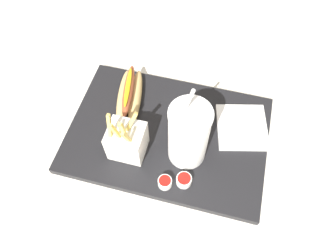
{
  "coord_description": "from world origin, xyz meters",
  "views": [
    {
      "loc": [
        -0.1,
        0.38,
        0.69
      ],
      "look_at": [
        0.0,
        0.0,
        0.05
      ],
      "focal_mm": 34.2,
      "sensor_mm": 36.0,
      "label": 1
    }
  ],
  "objects_px": {
    "soda_cup": "(188,135)",
    "hot_dog_1": "(129,95)",
    "fries_basket": "(127,141)",
    "napkin_stack": "(242,127)",
    "ketchup_cup_2": "(184,180)",
    "ketchup_cup_1": "(165,182)"
  },
  "relations": [
    {
      "from": "soda_cup",
      "to": "hot_dog_1",
      "type": "bearing_deg",
      "value": -32.36
    },
    {
      "from": "soda_cup",
      "to": "fries_basket",
      "type": "xyz_separation_m",
      "value": [
        0.13,
        0.03,
        -0.04
      ]
    },
    {
      "from": "soda_cup",
      "to": "napkin_stack",
      "type": "height_order",
      "value": "soda_cup"
    },
    {
      "from": "hot_dog_1",
      "to": "ketchup_cup_2",
      "type": "height_order",
      "value": "hot_dog_1"
    },
    {
      "from": "soda_cup",
      "to": "fries_basket",
      "type": "bearing_deg",
      "value": 10.99
    },
    {
      "from": "hot_dog_1",
      "to": "ketchup_cup_2",
      "type": "xyz_separation_m",
      "value": [
        -0.18,
        0.18,
        -0.01
      ]
    },
    {
      "from": "fries_basket",
      "to": "ketchup_cup_1",
      "type": "bearing_deg",
      "value": 149.31
    },
    {
      "from": "soda_cup",
      "to": "fries_basket",
      "type": "distance_m",
      "value": 0.14
    },
    {
      "from": "soda_cup",
      "to": "ketchup_cup_2",
      "type": "relative_size",
      "value": 7.36
    },
    {
      "from": "hot_dog_1",
      "to": "ketchup_cup_1",
      "type": "bearing_deg",
      "value": 126.2
    },
    {
      "from": "hot_dog_1",
      "to": "ketchup_cup_2",
      "type": "distance_m",
      "value": 0.26
    },
    {
      "from": "hot_dog_1",
      "to": "napkin_stack",
      "type": "height_order",
      "value": "hot_dog_1"
    },
    {
      "from": "soda_cup",
      "to": "napkin_stack",
      "type": "xyz_separation_m",
      "value": [
        -0.12,
        -0.1,
        -0.08
      ]
    },
    {
      "from": "soda_cup",
      "to": "napkin_stack",
      "type": "relative_size",
      "value": 2.0
    },
    {
      "from": "ketchup_cup_1",
      "to": "napkin_stack",
      "type": "bearing_deg",
      "value": -127.78
    },
    {
      "from": "ketchup_cup_1",
      "to": "napkin_stack",
      "type": "xyz_separation_m",
      "value": [
        -0.15,
        -0.19,
        -0.01
      ]
    },
    {
      "from": "hot_dog_1",
      "to": "napkin_stack",
      "type": "distance_m",
      "value": 0.29
    },
    {
      "from": "soda_cup",
      "to": "ketchup_cup_1",
      "type": "distance_m",
      "value": 0.12
    },
    {
      "from": "ketchup_cup_1",
      "to": "fries_basket",
      "type": "bearing_deg",
      "value": -30.69
    },
    {
      "from": "hot_dog_1",
      "to": "napkin_stack",
      "type": "xyz_separation_m",
      "value": [
        -0.29,
        0.01,
        -0.02
      ]
    },
    {
      "from": "hot_dog_1",
      "to": "napkin_stack",
      "type": "bearing_deg",
      "value": 177.89
    },
    {
      "from": "fries_basket",
      "to": "hot_dog_1",
      "type": "relative_size",
      "value": 0.83
    }
  ]
}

